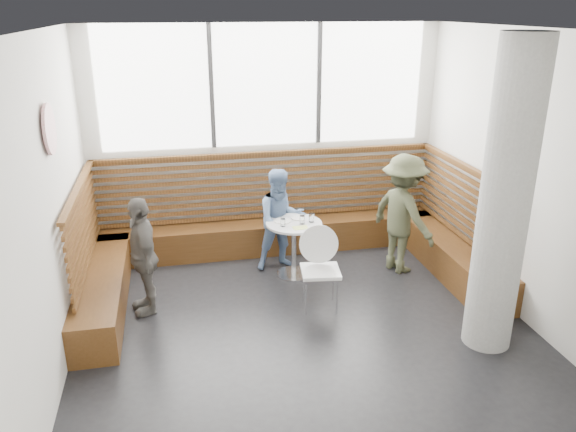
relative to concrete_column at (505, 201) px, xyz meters
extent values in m
cube|color=silver|center=(-1.85, 0.60, 0.00)|extent=(5.00, 5.00, 3.20)
cube|color=black|center=(-1.85, 0.60, -1.60)|extent=(5.00, 5.00, 0.01)
cube|color=white|center=(-1.85, 0.60, 1.60)|extent=(5.00, 5.00, 0.01)
cube|color=white|center=(-1.85, 3.08, 0.77)|extent=(4.50, 0.02, 1.65)
cube|color=#3F3F42|center=(-2.60, 3.06, 0.77)|extent=(0.06, 0.04, 1.65)
cube|color=#3F3F42|center=(-1.10, 3.06, 0.77)|extent=(0.06, 0.04, 1.65)
cube|color=#452911|center=(-1.85, 2.85, -1.38)|extent=(5.00, 0.50, 0.45)
cube|color=#452911|center=(-4.10, 1.85, -1.38)|extent=(0.50, 2.50, 0.45)
cube|color=#452911|center=(0.40, 1.85, -1.38)|extent=(0.50, 2.50, 0.45)
cube|color=#4B2C12|center=(-1.85, 3.02, -0.65)|extent=(4.88, 0.08, 0.98)
cube|color=#4B2C12|center=(-4.27, 1.85, -0.65)|extent=(0.08, 2.38, 0.98)
cube|color=#4B2C12|center=(0.57, 1.85, -0.65)|extent=(0.08, 2.38, 0.98)
cylinder|color=gray|center=(0.00, 0.00, 0.00)|extent=(0.50, 0.50, 3.20)
cylinder|color=white|center=(-4.31, 1.00, 0.70)|extent=(0.03, 0.50, 0.50)
cylinder|color=silver|center=(-1.69, 1.98, -1.59)|extent=(0.46, 0.46, 0.03)
cylinder|color=silver|center=(-1.69, 1.98, -1.22)|extent=(0.07, 0.07, 0.72)
cylinder|color=#B7B7BA|center=(-1.69, 1.98, -0.86)|extent=(0.73, 0.73, 0.03)
cube|color=white|center=(-1.57, 1.07, -1.12)|extent=(0.45, 0.43, 0.04)
cylinder|color=white|center=(-1.57, 1.26, -0.85)|extent=(0.47, 0.11, 0.47)
cylinder|color=silver|center=(-1.75, 0.91, -1.37)|extent=(0.02, 0.02, 0.46)
cylinder|color=silver|center=(-1.39, 0.91, -1.37)|extent=(0.02, 0.02, 0.46)
cylinder|color=silver|center=(-1.75, 1.23, -1.37)|extent=(0.02, 0.02, 0.46)
cylinder|color=silver|center=(-1.39, 1.23, -1.37)|extent=(0.02, 0.02, 0.46)
imported|color=#454A31|center=(-0.23, 1.86, -0.79)|extent=(0.94, 1.19, 1.62)
imported|color=#6583AF|center=(-1.81, 2.25, -0.90)|extent=(0.74, 0.60, 1.40)
imported|color=#5D5954|center=(-3.60, 1.44, -0.89)|extent=(0.51, 0.88, 1.41)
cylinder|color=white|center=(-1.83, 2.05, -0.84)|extent=(0.22, 0.22, 0.02)
cylinder|color=white|center=(-1.60, 2.12, -0.84)|extent=(0.19, 0.19, 0.01)
cylinder|color=white|center=(-1.86, 1.89, -0.79)|extent=(0.06, 0.06, 0.10)
cylinder|color=white|center=(-1.59, 1.93, -0.79)|extent=(0.07, 0.07, 0.11)
cylinder|color=white|center=(-1.46, 1.97, -0.79)|extent=(0.07, 0.07, 0.11)
cube|color=#A5C64C|center=(-1.65, 1.79, -0.84)|extent=(0.20, 0.14, 0.00)
camera|label=1|loc=(-3.16, -4.67, 1.81)|focal=35.00mm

